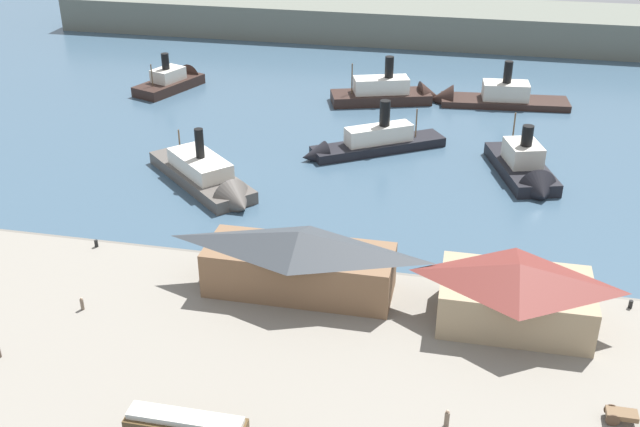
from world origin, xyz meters
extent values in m
plane|color=#385166|center=(0.00, 0.00, 0.00)|extent=(320.00, 320.00, 0.00)
cube|color=gray|center=(0.00, -22.00, 0.60)|extent=(110.00, 36.00, 1.20)
cube|color=#666159|center=(0.00, -3.60, 0.50)|extent=(110.00, 0.80, 1.00)
cube|color=brown|center=(-2.04, -9.47, 3.82)|extent=(20.58, 7.45, 5.24)
pyramid|color=#33383D|center=(-2.04, -9.47, 7.52)|extent=(20.99, 7.83, 2.17)
cube|color=#998466|center=(21.08, -10.72, 3.66)|extent=(15.36, 9.51, 4.92)
pyramid|color=maroon|center=(21.08, -10.72, 7.16)|extent=(15.67, 9.99, 2.08)
cube|color=beige|center=(-5.38, -35.27, 4.97)|extent=(9.55, 1.76, 0.50)
cube|color=brown|center=(30.09, -24.05, 2.05)|extent=(2.65, 1.36, 0.50)
cylinder|color=#4C3828|center=(29.30, -23.37, 1.80)|extent=(1.20, 0.10, 1.20)
cylinder|color=#4C3828|center=(29.30, -24.73, 1.80)|extent=(1.20, 0.10, 1.20)
cylinder|color=#6B5B4C|center=(15.29, -27.69, 1.95)|extent=(0.44, 0.44, 1.51)
sphere|color=#CCA889|center=(15.29, -27.69, 2.84)|extent=(0.28, 0.28, 0.28)
cylinder|color=#6B5B4C|center=(-23.92, -17.96, 1.84)|extent=(0.38, 0.38, 1.29)
sphere|color=#CCA889|center=(-23.92, -17.96, 2.61)|extent=(0.24, 0.24, 0.24)
cylinder|color=black|center=(33.53, -5.52, 1.65)|extent=(0.44, 0.44, 0.90)
cylinder|color=black|center=(-28.72, -5.21, 1.65)|extent=(0.44, 0.44, 0.90)
cube|color=black|center=(23.00, 30.48, 0.96)|extent=(11.20, 18.28, 1.92)
cone|color=black|center=(25.48, 22.29, 0.96)|extent=(6.50, 4.65, 5.86)
cube|color=beige|center=(23.00, 30.48, 3.49)|extent=(6.27, 7.32, 3.15)
cylinder|color=black|center=(23.24, 29.69, 6.60)|extent=(1.70, 1.70, 3.07)
cylinder|color=brown|center=(21.51, 35.40, 4.97)|extent=(0.24, 0.24, 6.11)
cube|color=black|center=(-44.75, 57.90, 0.98)|extent=(11.06, 15.92, 1.96)
cone|color=black|center=(-42.07, 64.74, 0.98)|extent=(6.10, 4.47, 5.51)
cube|color=beige|center=(-44.75, 57.90, 3.19)|extent=(6.12, 7.25, 2.45)
cylinder|color=black|center=(-44.90, 57.50, 5.97)|extent=(1.50, 1.50, 3.12)
cylinder|color=brown|center=(-46.35, 53.80, 4.15)|extent=(0.24, 0.24, 4.37)
cube|color=#514C47|center=(-23.53, 17.76, 0.91)|extent=(20.68, 19.96, 1.81)
cone|color=#514C47|center=(-15.44, 10.18, 0.91)|extent=(6.96, 7.05, 5.92)
cube|color=silver|center=(-23.53, 17.76, 2.97)|extent=(11.88, 11.59, 2.32)
cylinder|color=black|center=(-23.26, 17.51, 6.34)|extent=(1.30, 1.30, 4.42)
cylinder|color=brown|center=(-28.39, 22.31, 4.02)|extent=(0.24, 0.24, 4.42)
cube|color=black|center=(20.74, 62.48, 0.61)|extent=(24.13, 8.52, 1.22)
cone|color=black|center=(8.96, 61.43, 0.61)|extent=(4.76, 6.16, 5.80)
cube|color=beige|center=(20.74, 62.48, 2.81)|extent=(8.83, 5.44, 3.17)
cylinder|color=black|center=(20.78, 62.49, 6.42)|extent=(1.58, 1.58, 4.06)
cube|color=black|center=(0.55, 35.24, 0.76)|extent=(21.32, 16.04, 1.52)
cone|color=black|center=(-8.82, 29.22, 0.76)|extent=(5.69, 5.77, 4.28)
cube|color=silver|center=(0.55, 35.24, 2.89)|extent=(10.95, 8.60, 2.74)
cylinder|color=black|center=(1.32, 35.73, 6.35)|extent=(1.70, 1.70, 4.17)
cylinder|color=brown|center=(6.18, 38.85, 3.92)|extent=(0.24, 0.24, 4.80)
cube|color=black|center=(-2.38, 59.20, 0.97)|extent=(19.71, 11.71, 1.94)
cone|color=black|center=(6.51, 62.05, 0.97)|extent=(4.93, 6.43, 5.68)
cube|color=silver|center=(-2.38, 59.20, 3.40)|extent=(10.99, 7.06, 2.93)
cylinder|color=black|center=(-1.04, 59.63, 6.87)|extent=(1.66, 1.66, 3.99)
cylinder|color=brown|center=(-7.72, 57.49, 4.83)|extent=(0.24, 0.24, 5.79)
cube|color=#60665B|center=(0.00, 110.00, 4.00)|extent=(180.00, 24.00, 8.00)
camera|label=1|loc=(14.86, -78.52, 47.58)|focal=42.49mm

